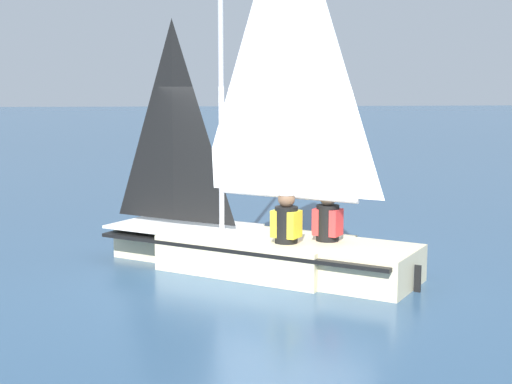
% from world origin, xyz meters
% --- Properties ---
extents(ground_plane, '(260.00, 260.00, 0.00)m').
position_xyz_m(ground_plane, '(0.00, 0.00, 0.00)').
color(ground_plane, '#2D4C6B').
extents(sailboat_main, '(4.19, 3.81, 5.22)m').
position_xyz_m(sailboat_main, '(0.02, -0.02, 0.70)').
color(sailboat_main, beige).
rests_on(sailboat_main, ground_plane).
extents(sailor_helm, '(0.43, 0.42, 1.16)m').
position_xyz_m(sailor_helm, '(0.30, -0.55, 0.63)').
color(sailor_helm, black).
rests_on(sailor_helm, ground_plane).
extents(sailor_crew, '(0.43, 0.42, 1.16)m').
position_xyz_m(sailor_crew, '(0.87, -0.51, 0.62)').
color(sailor_crew, black).
rests_on(sailor_crew, ground_plane).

